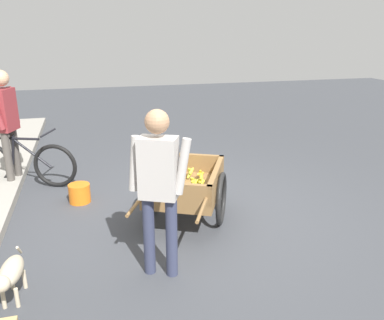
% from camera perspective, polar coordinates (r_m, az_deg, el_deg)
% --- Properties ---
extents(ground_plane, '(24.00, 24.00, 0.00)m').
position_cam_1_polar(ground_plane, '(5.12, 0.61, -7.79)').
color(ground_plane, '#3D3F44').
extents(fruit_cart, '(1.82, 1.40, 0.72)m').
position_cam_1_polar(fruit_cart, '(4.80, -0.98, -3.89)').
color(fruit_cart, olive).
rests_on(fruit_cart, ground).
extents(vendor_person, '(0.33, 0.54, 1.61)m').
position_cam_1_polar(vendor_person, '(3.57, -4.80, -2.94)').
color(vendor_person, '#333851').
rests_on(vendor_person, ground).
extents(bicycle, '(0.70, 1.58, 0.85)m').
position_cam_1_polar(bicycle, '(6.41, -23.09, -0.44)').
color(bicycle, black).
rests_on(bicycle, ground).
extents(cyclist_person, '(0.49, 0.32, 1.71)m').
position_cam_1_polar(cyclist_person, '(6.31, -25.07, 5.49)').
color(cyclist_person, '#4C4742').
rests_on(cyclist_person, ground).
extents(dog, '(0.67, 0.23, 0.40)m').
position_cam_1_polar(dog, '(3.84, -24.60, -14.59)').
color(dog, beige).
rests_on(dog, ground).
extents(plastic_bucket, '(0.29, 0.29, 0.26)m').
position_cam_1_polar(plastic_bucket, '(5.62, -15.81, -4.61)').
color(plastic_bucket, orange).
rests_on(plastic_bucket, ground).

